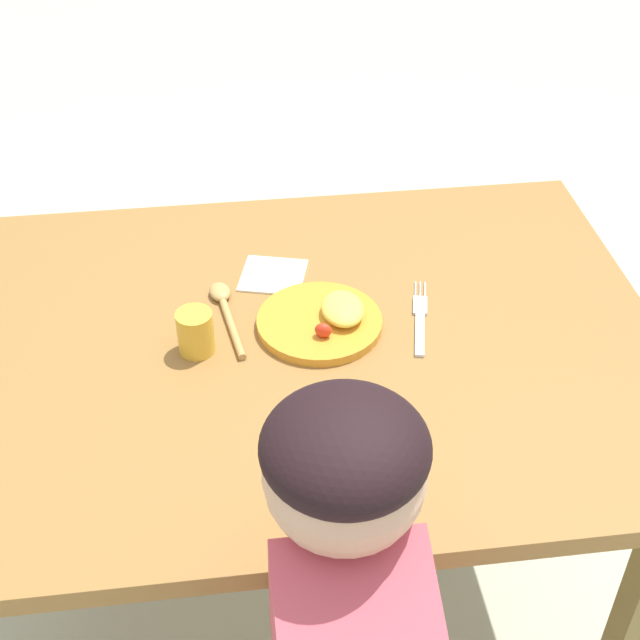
% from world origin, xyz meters
% --- Properties ---
extents(ground_plane, '(8.00, 8.00, 0.00)m').
position_xyz_m(ground_plane, '(0.00, 0.00, 0.00)').
color(ground_plane, beige).
extents(dining_table, '(1.27, 0.92, 0.73)m').
position_xyz_m(dining_table, '(0.00, 0.00, 0.65)').
color(dining_table, olive).
rests_on(dining_table, ground_plane).
extents(plate, '(0.22, 0.22, 0.05)m').
position_xyz_m(plate, '(0.07, 0.03, 0.74)').
color(plate, orange).
rests_on(plate, dining_table).
extents(fork, '(0.06, 0.21, 0.01)m').
position_xyz_m(fork, '(0.23, 0.02, 0.73)').
color(fork, silver).
rests_on(fork, dining_table).
extents(spoon, '(0.06, 0.21, 0.02)m').
position_xyz_m(spoon, '(-0.10, 0.09, 0.74)').
color(spoon, tan).
rests_on(spoon, dining_table).
extents(drinking_cup, '(0.06, 0.06, 0.08)m').
position_xyz_m(drinking_cup, '(-0.15, -0.01, 0.77)').
color(drinking_cup, gold).
rests_on(drinking_cup, dining_table).
extents(napkin, '(0.14, 0.14, 0.00)m').
position_xyz_m(napkin, '(-0.01, 0.19, 0.73)').
color(napkin, white).
rests_on(napkin, dining_table).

